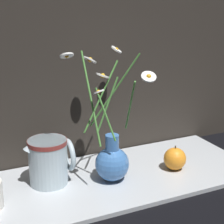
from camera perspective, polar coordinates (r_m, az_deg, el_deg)
name	(u,v)px	position (r m, az deg, el deg)	size (l,w,h in m)	color
ground_plane	(113,180)	(1.09, 0.14, -10.36)	(6.00, 6.00, 0.00)	black
shelf	(113,178)	(1.09, 0.14, -10.08)	(0.84, 0.34, 0.01)	#B2B7BC
vase_with_flowers	(112,157)	(1.04, -0.04, -6.84)	(0.26, 0.20, 0.37)	#3F72B7
ceramic_pitcher	(49,159)	(1.04, -9.54, -7.14)	(0.13, 0.11, 0.14)	silver
orange_fruit	(175,159)	(1.13, 9.55, -7.03)	(0.07, 0.07, 0.07)	orange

